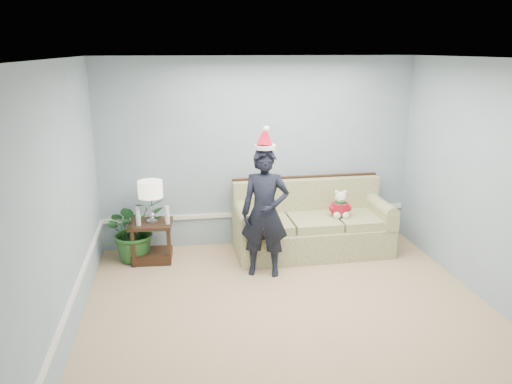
{
  "coord_description": "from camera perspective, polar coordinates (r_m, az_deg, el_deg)",
  "views": [
    {
      "loc": [
        -1.19,
        -4.39,
        2.79
      ],
      "look_at": [
        -0.19,
        1.55,
        1.05
      ],
      "focal_mm": 35.0,
      "sensor_mm": 36.0,
      "label": 1
    }
  ],
  "objects": [
    {
      "name": "sofa",
      "position": [
        7.13,
        6.3,
        -3.95
      ],
      "size": [
        2.16,
        0.95,
        1.01
      ],
      "rotation": [
        0.0,
        0.0,
        0.01
      ],
      "color": "#5B6B33",
      "rests_on": "room_shell"
    },
    {
      "name": "santa_hat",
      "position": [
        6.0,
        1.05,
        6.15
      ],
      "size": [
        0.32,
        0.35,
        0.3
      ],
      "rotation": [
        0.0,
        0.0,
        -0.36
      ],
      "color": "white",
      "rests_on": "man"
    },
    {
      "name": "room_shell",
      "position": [
        4.77,
        5.39,
        -1.55
      ],
      "size": [
        4.54,
        5.04,
        2.74
      ],
      "color": "tan",
      "rests_on": "ground"
    },
    {
      "name": "man",
      "position": [
        6.22,
        1.03,
        -2.4
      ],
      "size": [
        0.68,
        0.54,
        1.64
      ],
      "primitive_type": "imported",
      "rotation": [
        0.0,
        0.0,
        -0.27
      ],
      "color": "black",
      "rests_on": "room_shell"
    },
    {
      "name": "side_table",
      "position": [
        6.95,
        -11.81,
        -6.01
      ],
      "size": [
        0.61,
        0.52,
        0.55
      ],
      "rotation": [
        0.0,
        0.0,
        -0.08
      ],
      "color": "#382014",
      "rests_on": "room_shell"
    },
    {
      "name": "candle_pair",
      "position": [
        6.7,
        -11.71,
        -2.76
      ],
      "size": [
        0.44,
        0.06,
        0.25
      ],
      "color": "silver",
      "rests_on": "side_table"
    },
    {
      "name": "wainscot_trim",
      "position": [
        6.04,
        -8.7,
        -6.91
      ],
      "size": [
        4.49,
        4.99,
        0.06
      ],
      "color": "white",
      "rests_on": "room_shell"
    },
    {
      "name": "table_lamp",
      "position": [
        6.7,
        -11.98,
        0.12
      ],
      "size": [
        0.32,
        0.32,
        0.57
      ],
      "color": "silver",
      "rests_on": "side_table"
    },
    {
      "name": "houseplant",
      "position": [
        6.96,
        -13.7,
        -4.11
      ],
      "size": [
        1.02,
        0.97,
        0.88
      ],
      "primitive_type": "imported",
      "rotation": [
        0.0,
        0.0,
        0.45
      ],
      "color": "#1F5121",
      "rests_on": "room_shell"
    },
    {
      "name": "teddy_bear",
      "position": [
        7.03,
        9.6,
        -1.7
      ],
      "size": [
        0.26,
        0.28,
        0.39
      ],
      "rotation": [
        0.0,
        0.0,
        -0.11
      ],
      "color": "white",
      "rests_on": "sofa"
    }
  ]
}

